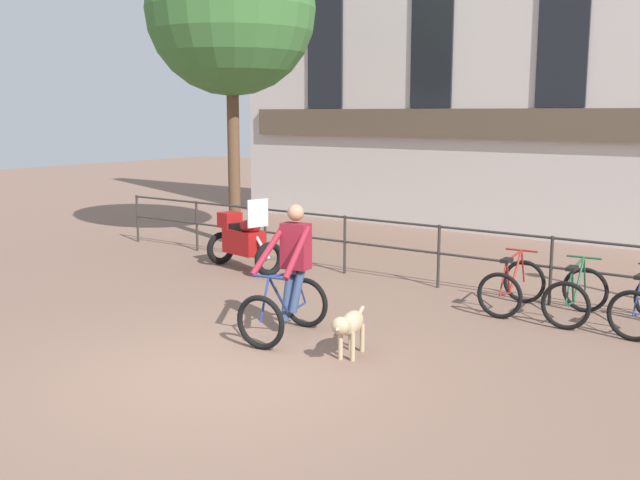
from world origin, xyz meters
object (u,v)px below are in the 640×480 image
object	(u,v)px
dog	(349,325)
parked_bicycle_near_lamp	(512,286)
parked_motorcycle	(243,240)
parked_bicycle_mid_left	(576,296)
cyclist_with_bike	(289,278)

from	to	relation	value
dog	parked_bicycle_near_lamp	distance (m)	3.26
parked_bicycle_near_lamp	parked_motorcycle	bearing A→B (deg)	-0.56
parked_bicycle_mid_left	parked_motorcycle	bearing A→B (deg)	-1.60
parked_motorcycle	parked_bicycle_mid_left	world-z (taller)	parked_motorcycle
cyclist_with_bike	parked_motorcycle	bearing A→B (deg)	132.64
parked_motorcycle	parked_bicycle_near_lamp	bearing A→B (deg)	-76.28
parked_bicycle_mid_left	cyclist_with_bike	bearing A→B (deg)	42.56
cyclist_with_bike	parked_bicycle_mid_left	xyz separation A→B (m)	(2.77, 2.89, -0.41)
dog	cyclist_with_bike	bearing A→B (deg)	149.51
parked_bicycle_near_lamp	cyclist_with_bike	bearing A→B (deg)	54.43
cyclist_with_bike	dog	distance (m)	1.24
dog	parked_motorcycle	distance (m)	5.29
cyclist_with_bike	parked_bicycle_mid_left	bearing A→B (deg)	38.47
cyclist_with_bike	parked_bicycle_mid_left	distance (m)	4.02
cyclist_with_bike	parked_bicycle_mid_left	world-z (taller)	cyclist_with_bike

